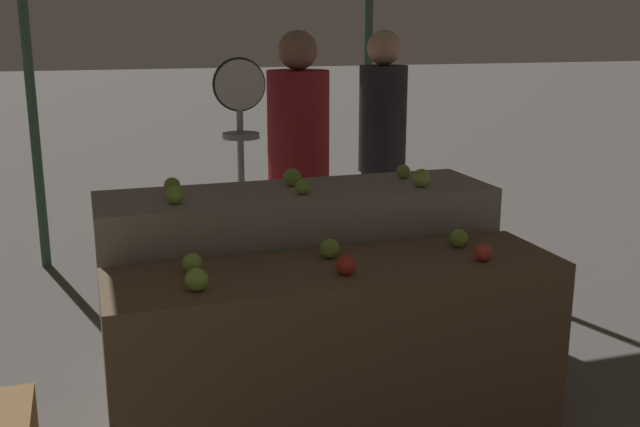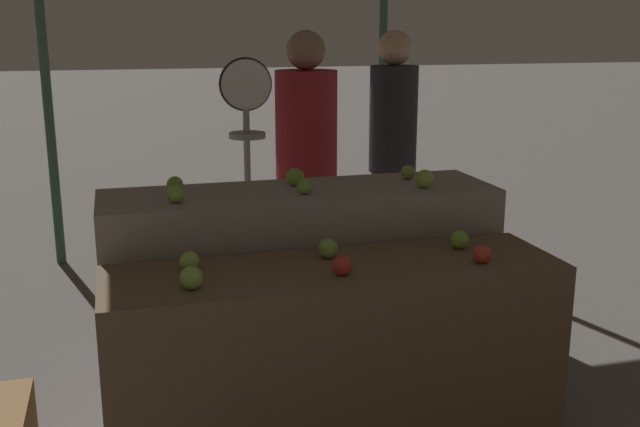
# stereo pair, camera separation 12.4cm
# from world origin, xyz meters

# --- Properties ---
(display_counter_front) EXTENTS (1.89, 0.55, 0.81)m
(display_counter_front) POSITION_xyz_m (0.00, 0.00, 0.41)
(display_counter_front) COLOR brown
(display_counter_front) RESTS_ON ground_plane
(display_counter_back) EXTENTS (1.89, 0.55, 1.01)m
(display_counter_back) POSITION_xyz_m (0.00, 0.60, 0.50)
(display_counter_back) COLOR gray
(display_counter_back) RESTS_ON ground_plane
(apple_front_0) EXTENTS (0.09, 0.09, 0.09)m
(apple_front_0) POSITION_xyz_m (-0.60, -0.12, 0.86)
(apple_front_0) COLOR #84AD3D
(apple_front_0) RESTS_ON display_counter_front
(apple_front_1) EXTENTS (0.08, 0.08, 0.08)m
(apple_front_1) POSITION_xyz_m (-0.01, -0.11, 0.85)
(apple_front_1) COLOR #B72D23
(apple_front_1) RESTS_ON display_counter_front
(apple_front_2) EXTENTS (0.08, 0.08, 0.08)m
(apple_front_2) POSITION_xyz_m (0.60, -0.12, 0.85)
(apple_front_2) COLOR red
(apple_front_2) RESTS_ON display_counter_front
(apple_front_3) EXTENTS (0.08, 0.08, 0.08)m
(apple_front_3) POSITION_xyz_m (-0.58, 0.10, 0.85)
(apple_front_3) COLOR #8EB247
(apple_front_3) RESTS_ON display_counter_front
(apple_front_4) EXTENTS (0.09, 0.09, 0.09)m
(apple_front_4) POSITION_xyz_m (0.00, 0.11, 0.85)
(apple_front_4) COLOR #7AA338
(apple_front_4) RESTS_ON display_counter_front
(apple_front_5) EXTENTS (0.08, 0.08, 0.08)m
(apple_front_5) POSITION_xyz_m (0.60, 0.10, 0.85)
(apple_front_5) COLOR #7AA338
(apple_front_5) RESTS_ON display_counter_front
(apple_back_0) EXTENTS (0.08, 0.08, 0.08)m
(apple_back_0) POSITION_xyz_m (-0.59, 0.48, 1.05)
(apple_back_0) COLOR #84AD3D
(apple_back_0) RESTS_ON display_counter_back
(apple_back_1) EXTENTS (0.07, 0.07, 0.07)m
(apple_back_1) POSITION_xyz_m (-0.01, 0.50, 1.04)
(apple_back_1) COLOR #7AA338
(apple_back_1) RESTS_ON display_counter_back
(apple_back_2) EXTENTS (0.09, 0.09, 0.09)m
(apple_back_2) POSITION_xyz_m (0.59, 0.48, 1.05)
(apple_back_2) COLOR #8EB247
(apple_back_2) RESTS_ON display_counter_back
(apple_back_3) EXTENTS (0.08, 0.08, 0.08)m
(apple_back_3) POSITION_xyz_m (-0.58, 0.70, 1.05)
(apple_back_3) COLOR #7AA338
(apple_back_3) RESTS_ON display_counter_back
(apple_back_4) EXTENTS (0.09, 0.09, 0.09)m
(apple_back_4) POSITION_xyz_m (-0.00, 0.70, 1.05)
(apple_back_4) COLOR #7AA338
(apple_back_4) RESTS_ON display_counter_back
(apple_back_5) EXTENTS (0.07, 0.07, 0.07)m
(apple_back_5) POSITION_xyz_m (0.59, 0.71, 1.04)
(apple_back_5) COLOR #7AA338
(apple_back_5) RESTS_ON display_counter_back
(produce_scale) EXTENTS (0.29, 0.20, 1.61)m
(produce_scale) POSITION_xyz_m (-0.14, 1.22, 1.17)
(produce_scale) COLOR #99999E
(produce_scale) RESTS_ON ground_plane
(person_vendor_at_scale) EXTENTS (0.41, 0.41, 1.75)m
(person_vendor_at_scale) POSITION_xyz_m (0.26, 1.49, 1.01)
(person_vendor_at_scale) COLOR #2D2D38
(person_vendor_at_scale) RESTS_ON ground_plane
(person_customer_left) EXTENTS (0.35, 0.35, 1.74)m
(person_customer_left) POSITION_xyz_m (0.97, 1.90, 1.02)
(person_customer_left) COLOR #2D2D38
(person_customer_left) RESTS_ON ground_plane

